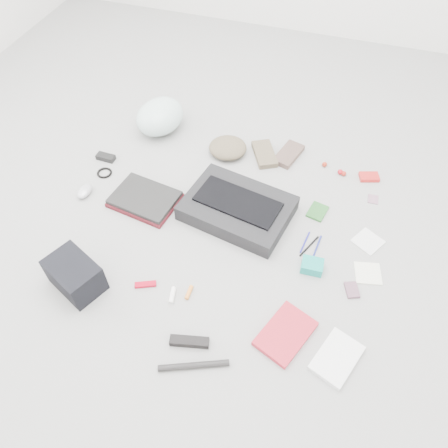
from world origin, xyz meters
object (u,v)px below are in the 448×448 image
(laptop, at_px, (145,197))
(bike_helmet, at_px, (160,116))
(book_red, at_px, (285,334))
(camera_bag, at_px, (75,275))
(messenger_bag, at_px, (238,208))
(accordion_wallet, at_px, (312,266))

(laptop, bearing_deg, bike_helmet, 113.66)
(bike_helmet, bearing_deg, book_red, -31.00)
(camera_bag, distance_m, book_red, 0.90)
(book_red, bearing_deg, bike_helmet, 155.01)
(camera_bag, bearing_deg, messenger_bag, 72.44)
(accordion_wallet, bearing_deg, laptop, 168.08)
(messenger_bag, distance_m, laptop, 0.47)
(bike_helmet, bearing_deg, accordion_wallet, -18.59)
(camera_bag, height_order, accordion_wallet, camera_bag)
(messenger_bag, distance_m, bike_helmet, 0.78)
(laptop, distance_m, camera_bag, 0.53)
(laptop, height_order, accordion_wallet, accordion_wallet)
(book_red, distance_m, accordion_wallet, 0.35)
(accordion_wallet, bearing_deg, messenger_bag, 150.24)
(laptop, relative_size, bike_helmet, 1.02)
(messenger_bag, distance_m, camera_bag, 0.80)
(book_red, bearing_deg, messenger_bag, 145.36)
(laptop, xyz_separation_m, accordion_wallet, (0.87, -0.14, -0.01))
(messenger_bag, height_order, laptop, messenger_bag)
(messenger_bag, bearing_deg, laptop, -161.08)
(laptop, relative_size, book_red, 1.30)
(camera_bag, xyz_separation_m, book_red, (0.90, 0.05, -0.06))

